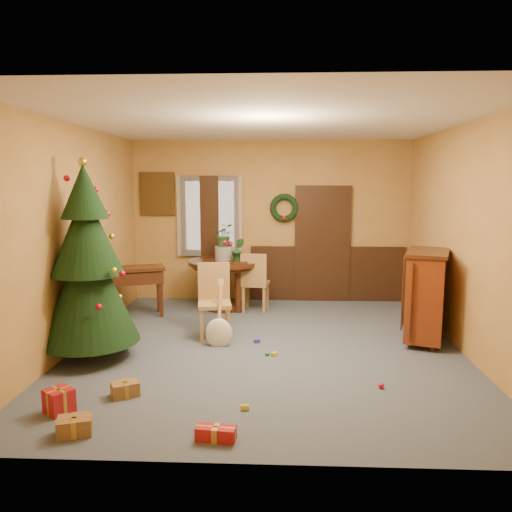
# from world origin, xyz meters

# --- Properties ---
(room_envelope) EXTENTS (5.50, 5.50, 5.50)m
(room_envelope) POSITION_xyz_m (0.21, 2.70, 1.12)
(room_envelope) COLOR #3A4855
(room_envelope) RESTS_ON ground
(dining_table) EXTENTS (1.23, 1.23, 0.84)m
(dining_table) POSITION_xyz_m (-0.76, 2.02, 0.59)
(dining_table) COLOR black
(dining_table) RESTS_ON floor
(urn) EXTENTS (0.32, 0.32, 0.24)m
(urn) POSITION_xyz_m (-0.76, 2.02, 0.96)
(urn) COLOR slate
(urn) RESTS_ON dining_table
(centerpiece_plant) EXTENTS (0.35, 0.31, 0.39)m
(centerpiece_plant) POSITION_xyz_m (-0.76, 2.02, 1.27)
(centerpiece_plant) COLOR #1E4C23
(centerpiece_plant) RESTS_ON urn
(chair_near) EXTENTS (0.51, 0.51, 1.04)m
(chair_near) POSITION_xyz_m (-0.74, 0.47, 0.56)
(chair_near) COLOR olive
(chair_near) RESTS_ON floor
(chair_far) EXTENTS (0.48, 0.48, 1.00)m
(chair_far) POSITION_xyz_m (-0.24, 1.86, 0.53)
(chair_far) COLOR olive
(chair_far) RESTS_ON floor
(guitar) EXTENTS (0.50, 0.63, 0.83)m
(guitar) POSITION_xyz_m (-0.63, 0.03, 0.43)
(guitar) COLOR beige
(guitar) RESTS_ON floor
(plant_stand) EXTENTS (0.34, 0.34, 0.87)m
(plant_stand) POSITION_xyz_m (-0.51, 1.77, 0.54)
(plant_stand) COLOR black
(plant_stand) RESTS_ON floor
(stand_plant) EXTENTS (0.24, 0.21, 0.38)m
(stand_plant) POSITION_xyz_m (-0.51, 1.77, 1.06)
(stand_plant) COLOR #19471E
(stand_plant) RESTS_ON plant_stand
(christmas_tree) EXTENTS (1.19, 1.19, 2.45)m
(christmas_tree) POSITION_xyz_m (-2.15, -0.48, 1.16)
(christmas_tree) COLOR #382111
(christmas_tree) RESTS_ON floor
(writing_desk) EXTENTS (1.02, 0.75, 0.82)m
(writing_desk) POSITION_xyz_m (-2.15, 1.45, 0.61)
(writing_desk) COLOR black
(writing_desk) RESTS_ON floor
(sideboard) EXTENTS (0.82, 1.09, 1.25)m
(sideboard) POSITION_xyz_m (2.15, 0.35, 0.67)
(sideboard) COLOR #591C0A
(sideboard) RESTS_ON floor
(gift_a) EXTENTS (0.34, 0.29, 0.16)m
(gift_a) POSITION_xyz_m (-1.60, -2.36, 0.08)
(gift_a) COLOR brown
(gift_a) RESTS_ON floor
(gift_b) EXTENTS (0.32, 0.32, 0.23)m
(gift_b) POSITION_xyz_m (-1.91, -1.95, 0.11)
(gift_b) COLOR maroon
(gift_b) RESTS_ON floor
(gift_c) EXTENTS (0.32, 0.29, 0.15)m
(gift_c) POSITION_xyz_m (-1.40, -1.56, 0.07)
(gift_c) COLOR brown
(gift_c) RESTS_ON floor
(gift_d) EXTENTS (0.35, 0.18, 0.12)m
(gift_d) POSITION_xyz_m (-0.37, -2.40, 0.06)
(gift_d) COLOR maroon
(gift_d) RESTS_ON floor
(toy_a) EXTENTS (0.09, 0.09, 0.05)m
(toy_a) POSITION_xyz_m (-0.13, 0.19, 0.03)
(toy_a) COLOR #2637A6
(toy_a) RESTS_ON floor
(toy_b) EXTENTS (0.06, 0.06, 0.06)m
(toy_b) POSITION_xyz_m (0.02, -0.31, 0.03)
(toy_b) COLOR green
(toy_b) RESTS_ON floor
(toy_c) EXTENTS (0.09, 0.09, 0.05)m
(toy_c) POSITION_xyz_m (0.11, -0.33, 0.03)
(toy_c) COLOR gold
(toy_c) RESTS_ON floor
(toy_d) EXTENTS (0.06, 0.06, 0.06)m
(toy_d) POSITION_xyz_m (1.25, -1.26, 0.03)
(toy_d) COLOR red
(toy_d) RESTS_ON floor
(toy_e) EXTENTS (0.09, 0.07, 0.05)m
(toy_e) POSITION_xyz_m (-0.16, -1.83, 0.03)
(toy_e) COLOR gold
(toy_e) RESTS_ON floor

